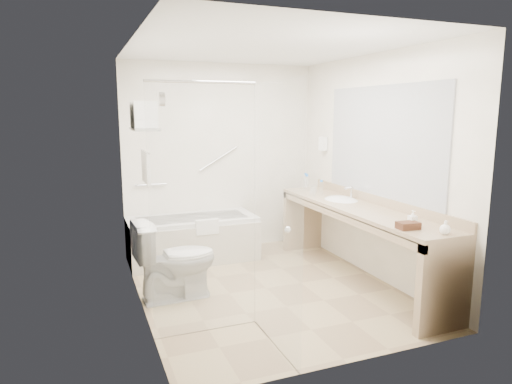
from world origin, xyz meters
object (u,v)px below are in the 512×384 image
object	(u,v)px
amenity_basket	(408,225)
water_bottle_left	(307,183)
vanity_counter	(357,225)
toilet	(176,260)
bathtub	(193,238)

from	to	relation	value
amenity_basket	water_bottle_left	size ratio (longest dim) A/B	0.85
vanity_counter	water_bottle_left	bearing A→B (deg)	94.08
vanity_counter	toilet	distance (m)	2.00
toilet	bathtub	bearing A→B (deg)	-24.52
toilet	vanity_counter	bearing A→B (deg)	-100.04
toilet	amenity_basket	bearing A→B (deg)	-127.18
toilet	amenity_basket	world-z (taller)	amenity_basket
vanity_counter	water_bottle_left	xyz separation A→B (m)	(-0.08, 1.07, 0.31)
bathtub	toilet	world-z (taller)	toilet
toilet	water_bottle_left	bearing A→B (deg)	-69.58
vanity_counter	amenity_basket	world-z (taller)	vanity_counter
vanity_counter	toilet	xyz separation A→B (m)	(-1.97, 0.24, -0.24)
vanity_counter	water_bottle_left	distance (m)	1.11
vanity_counter	water_bottle_left	size ratio (longest dim) A/B	12.13
amenity_basket	water_bottle_left	bearing A→B (deg)	87.97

